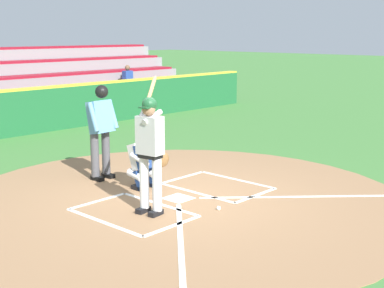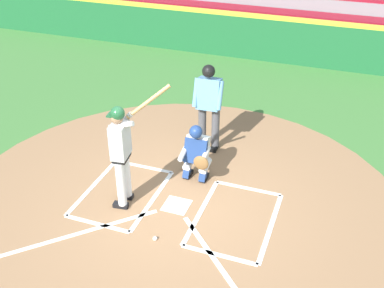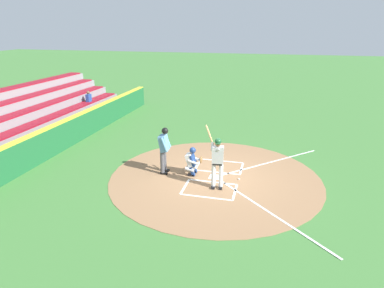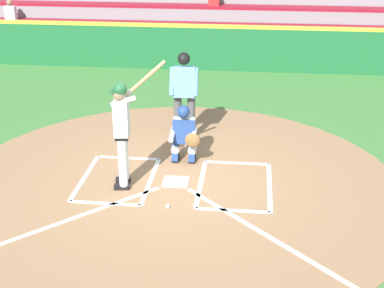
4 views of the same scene
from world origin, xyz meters
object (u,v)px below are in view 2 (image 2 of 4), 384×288
object	(u,v)px
batter	(122,149)
plate_umpire	(209,102)
catcher	(197,152)
baseball	(155,238)

from	to	relation	value
batter	plate_umpire	xyz separation A→B (m)	(-0.77, -2.21, -0.02)
catcher	plate_umpire	distance (m)	1.20
catcher	plate_umpire	world-z (taller)	plate_umpire
catcher	baseball	size ratio (longest dim) A/B	15.27
batter	catcher	xyz separation A→B (m)	(-0.90, -1.12, -0.51)
plate_umpire	baseball	xyz separation A→B (m)	(-0.08, 2.91, -1.04)
plate_umpire	baseball	size ratio (longest dim) A/B	25.20
batter	baseball	size ratio (longest dim) A/B	28.76
batter	catcher	size ratio (longest dim) A/B	1.88
plate_umpire	baseball	distance (m)	3.09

